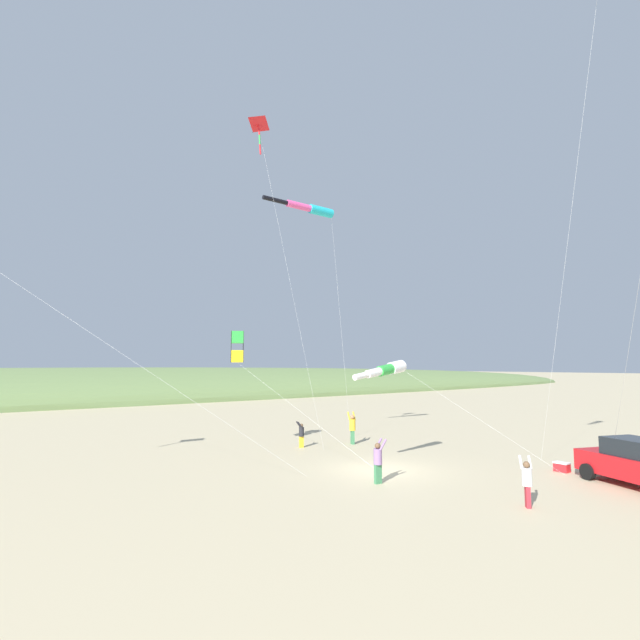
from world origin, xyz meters
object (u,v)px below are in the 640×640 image
object	(u,v)px
person_child_green_jacket	(378,459)
person_child_grey_jacket	(301,433)
kite_box_long_streamer_left	(237,347)
kite_windsock_black_fish_shape	(386,370)
parked_car	(639,462)
person_adult_flyer	(352,427)
cooler_box	(562,467)
person_bystander_far	(527,480)
kite_windsock_striped_overhead	(309,209)
kite_delta_purple_drifting	(258,126)

from	to	relation	value
person_child_green_jacket	person_child_grey_jacket	bearing A→B (deg)	-14.34
person_child_grey_jacket	kite_box_long_streamer_left	xyz separation A→B (m)	(1.31, 3.50, 4.93)
kite_windsock_black_fish_shape	person_child_green_jacket	bearing A→B (deg)	129.60
parked_car	person_adult_flyer	xyz separation A→B (m)	(14.37, 2.34, 0.08)
cooler_box	person_adult_flyer	world-z (taller)	person_adult_flyer
kite_windsock_black_fish_shape	kite_box_long_streamer_left	xyz separation A→B (m)	(7.73, 4.05, 1.25)
kite_windsock_black_fish_shape	person_bystander_far	bearing A→B (deg)	172.47
person_child_grey_jacket	kite_windsock_striped_overhead	world-z (taller)	kite_windsock_striped_overhead
person_adult_flyer	person_bystander_far	world-z (taller)	person_adult_flyer
person_bystander_far	kite_delta_purple_drifting	xyz separation A→B (m)	(13.17, 3.09, 16.93)
cooler_box	kite_windsock_black_fish_shape	distance (m)	8.80
parked_car	kite_delta_purple_drifting	bearing A→B (deg)	32.15
kite_windsock_striped_overhead	person_child_grey_jacket	bearing A→B (deg)	71.83
cooler_box	kite_windsock_black_fish_shape	size ratio (longest dim) A/B	0.09
person_adult_flyer	kite_box_long_streamer_left	distance (m)	8.42
person_child_green_jacket	person_adult_flyer	bearing A→B (deg)	-34.28
person_child_grey_jacket	person_bystander_far	world-z (taller)	person_bystander_far
cooler_box	person_child_green_jacket	bearing A→B (deg)	67.55
cooler_box	kite_box_long_streamer_left	distance (m)	17.18
person_child_green_jacket	kite_box_long_streamer_left	size ratio (longest dim) A/B	0.21
cooler_box	person_child_grey_jacket	size ratio (longest dim) A/B	0.42
person_bystander_far	kite_windsock_striped_overhead	size ratio (longest dim) A/B	0.11
person_bystander_far	kite_windsock_striped_overhead	xyz separation A→B (m)	(13.89, -0.88, 13.26)
person_adult_flyer	person_child_grey_jacket	world-z (taller)	person_adult_flyer
kite_box_long_streamer_left	parked_car	bearing A→B (deg)	-151.46
person_child_grey_jacket	kite_windsock_striped_overhead	distance (m)	13.36
person_bystander_far	kite_box_long_streamer_left	world-z (taller)	kite_box_long_streamer_left
kite_box_long_streamer_left	kite_delta_purple_drifting	bearing A→B (deg)	178.97
person_child_grey_jacket	kite_windsock_black_fish_shape	distance (m)	7.42
parked_car	kite_box_long_streamer_left	world-z (taller)	kite_box_long_streamer_left
parked_car	person_child_grey_jacket	size ratio (longest dim) A/B	3.13
person_adult_flyer	kite_windsock_black_fish_shape	size ratio (longest dim) A/B	0.27
kite_box_long_streamer_left	person_bystander_far	bearing A→B (deg)	-168.76
kite_delta_purple_drifting	kite_windsock_striped_overhead	xyz separation A→B (m)	(0.72, -3.96, -3.67)
kite_windsock_black_fish_shape	kite_windsock_striped_overhead	distance (m)	11.53
person_adult_flyer	kite_box_long_streamer_left	world-z (taller)	kite_box_long_streamer_left
person_child_grey_jacket	person_bystander_far	xyz separation A→B (m)	(-14.03, 0.45, 0.09)
kite_windsock_striped_overhead	kite_box_long_streamer_left	xyz separation A→B (m)	(1.45, 3.93, -8.42)
parked_car	person_child_green_jacket	size ratio (longest dim) A/B	2.66
person_child_green_jacket	kite_windsock_black_fish_shape	distance (m)	5.05
kite_windsock_striped_overhead	kite_box_long_streamer_left	size ratio (longest dim) A/B	1.72
parked_car	cooler_box	bearing A→B (deg)	-5.70
cooler_box	kite_box_long_streamer_left	size ratio (longest dim) A/B	0.07
person_bystander_far	parked_car	bearing A→B (deg)	-101.26
person_bystander_far	kite_delta_purple_drifting	distance (m)	21.68
kite_box_long_streamer_left	cooler_box	bearing A→B (deg)	-145.12
kite_windsock_striped_overhead	kite_box_long_streamer_left	world-z (taller)	kite_windsock_striped_overhead
parked_car	person_bystander_far	bearing A→B (deg)	78.74
cooler_box	person_child_green_jacket	world-z (taller)	person_child_green_jacket
kite_box_long_streamer_left	person_child_grey_jacket	bearing A→B (deg)	-110.45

